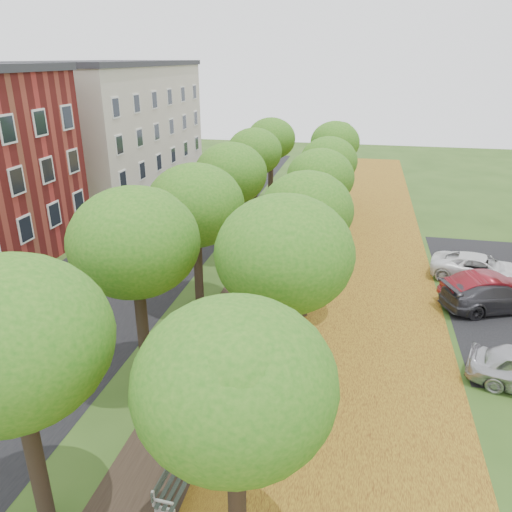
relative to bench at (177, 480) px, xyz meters
The scene contains 10 objects.
street_asphalt 15.70m from the bench, 120.95° to the left, with size 8.00×70.00×0.01m, color black.
footpath 13.48m from the bench, 92.42° to the left, with size 3.20×70.00×0.01m, color black.
leaf_verge 14.18m from the bench, 71.78° to the left, with size 7.50×70.00×0.01m, color #AD8720.
tree_row_west 14.40m from the bench, 101.63° to the left, with size 3.88×33.88×6.47m.
tree_row_east 14.27m from the bench, 81.42° to the left, with size 3.88×33.88×6.47m.
building_cream 36.34m from the bench, 119.18° to the left, with size 10.30×20.30×10.40m.
bench is the anchor object (origin of this frame).
car_red 16.81m from the bench, 51.65° to the left, with size 1.60×4.60×1.51m, color maroon.
car_grey 16.53m from the bench, 50.89° to the left, with size 1.98×4.86×1.41m, color #39383D.
car_white 19.09m from the bench, 56.88° to the left, with size 2.22×4.82×1.34m, color white.
Camera 1 is at (4.65, -7.68, 10.71)m, focal length 35.00 mm.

